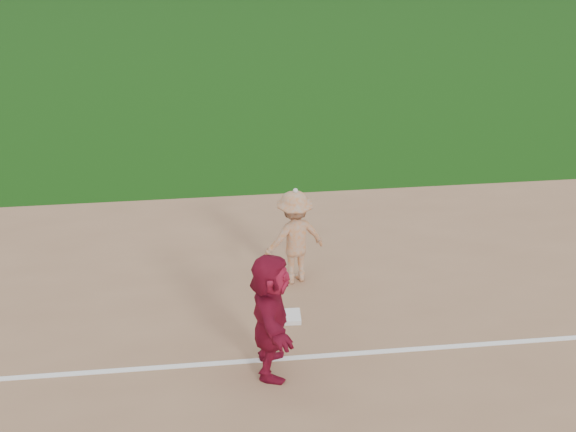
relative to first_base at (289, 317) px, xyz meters
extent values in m
plane|color=#14410C|center=(0.12, -0.23, -0.06)|extent=(160.00, 160.00, 0.00)
cube|color=white|center=(0.12, -1.03, -0.04)|extent=(60.00, 0.10, 0.01)
cube|color=white|center=(0.00, 0.00, 0.00)|extent=(0.40, 0.40, 0.09)
imported|color=maroon|center=(-0.41, -1.25, 0.96)|extent=(0.71, 1.89, 2.00)
imported|color=#A1A1A3|center=(0.23, 1.20, 0.84)|extent=(1.29, 0.97, 1.77)
sphere|color=silver|center=(0.17, 0.62, 2.04)|extent=(0.08, 0.08, 0.08)
camera|label=1|loc=(-1.12, -9.83, 7.14)|focal=45.00mm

